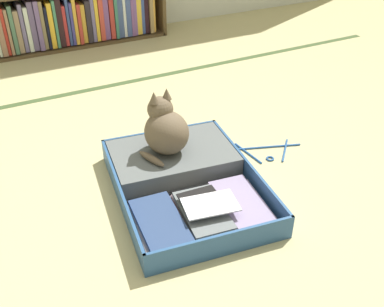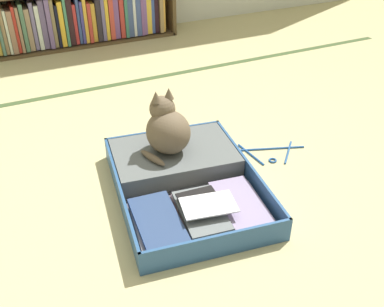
% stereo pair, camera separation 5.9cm
% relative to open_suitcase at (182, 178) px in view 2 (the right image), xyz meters
% --- Properties ---
extents(ground_plane, '(10.00, 10.00, 0.00)m').
position_rel_open_suitcase_xyz_m(ground_plane, '(-0.12, -0.14, -0.05)').
color(ground_plane, tan).
extents(tatami_border, '(4.80, 0.05, 0.00)m').
position_rel_open_suitcase_xyz_m(tatami_border, '(-0.12, 1.20, -0.04)').
color(tatami_border, '#3D522B').
rests_on(tatami_border, ground_plane).
extents(open_suitcase, '(0.70, 0.88, 0.11)m').
position_rel_open_suitcase_xyz_m(open_suitcase, '(0.00, 0.00, 0.00)').
color(open_suitcase, '#295081').
rests_on(open_suitcase, ground_plane).
extents(black_cat, '(0.26, 0.25, 0.30)m').
position_rel_open_suitcase_xyz_m(black_cat, '(-0.01, 0.15, 0.18)').
color(black_cat, brown).
rests_on(black_cat, open_suitcase).
extents(clothes_hanger, '(0.37, 0.25, 0.01)m').
position_rel_open_suitcase_xyz_m(clothes_hanger, '(0.51, 0.06, -0.04)').
color(clothes_hanger, '#245293').
rests_on(clothes_hanger, ground_plane).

